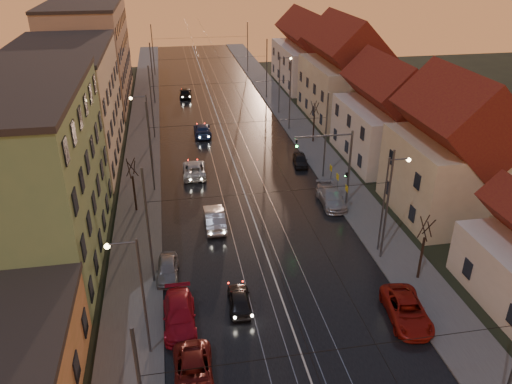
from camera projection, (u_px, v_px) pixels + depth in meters
ground at (303, 358)px, 29.29m from camera, size 160.00×160.00×0.00m
road at (222, 131)px, 64.46m from camera, size 16.00×120.00×0.04m
sidewalk_left at (144, 135)px, 62.85m from camera, size 4.00×120.00×0.15m
sidewalk_right at (297, 126)px, 66.02m from camera, size 4.00×120.00×0.15m
tram_rail_0 at (205, 132)px, 64.10m from camera, size 0.06×120.00×0.03m
tram_rail_1 at (216, 131)px, 64.32m from camera, size 0.06×120.00×0.03m
tram_rail_2 at (228, 130)px, 64.57m from camera, size 0.06×120.00×0.03m
tram_rail_3 at (239, 130)px, 64.79m from camera, size 0.06×120.00×0.03m
apartment_left_1 at (21, 181)px, 35.91m from camera, size 10.00×18.00×13.00m
apartment_left_2 at (66, 107)px, 53.73m from camera, size 10.00×20.00×12.00m
apartment_left_3 at (90, 53)px, 74.39m from camera, size 10.00×24.00×14.00m
house_right_1 at (452, 156)px, 42.73m from camera, size 8.67×10.20×10.80m
house_right_2 at (388, 118)px, 54.53m from camera, size 9.18×12.24×9.20m
house_right_3 at (344, 75)px, 67.20m from camera, size 9.18×14.28×11.50m
house_right_4 at (308, 55)px, 83.37m from camera, size 9.18×16.32×10.00m
catenary_pole_l_1 at (148, 228)px, 33.82m from camera, size 0.16×0.16×9.00m
catenary_pole_r_1 at (387, 207)px, 36.55m from camera, size 0.16×0.16×9.00m
catenary_pole_l_2 at (150, 148)px, 47.02m from camera, size 0.16×0.16×9.00m
catenary_pole_r_2 at (326, 137)px, 49.74m from camera, size 0.16×0.16×9.00m
catenary_pole_l_3 at (152, 103)px, 60.21m from camera, size 0.16×0.16×9.00m
catenary_pole_r_3 at (290, 96)px, 62.93m from camera, size 0.16×0.16×9.00m
catenary_pole_l_4 at (152, 74)px, 73.40m from camera, size 0.16×0.16×9.00m
catenary_pole_r_4 at (267, 69)px, 76.13m from camera, size 0.16×0.16×9.00m
catenary_pole_l_5 at (153, 51)px, 89.23m from camera, size 0.16×0.16×9.00m
catenary_pole_r_5 at (248, 47)px, 91.96m from camera, size 0.16×0.16×9.00m
street_lamp_0 at (137, 287)px, 27.41m from camera, size 1.75×0.32×8.00m
street_lamp_1 at (388, 196)px, 37.33m from camera, size 1.75×0.32×8.00m
street_lamp_2 at (146, 124)px, 52.04m from camera, size 1.75×0.32×8.00m
street_lamp_3 at (282, 79)px, 69.00m from camera, size 1.75×0.32×8.00m
traffic_light_mast at (339, 159)px, 44.32m from camera, size 5.30×0.32×7.20m
bare_tree_0 at (134, 187)px, 44.15m from camera, size 1.09×1.09×5.11m
bare_tree_1 at (422, 250)px, 35.07m from camera, size 1.09×1.09×5.11m
bare_tree_2 at (314, 123)px, 59.73m from camera, size 1.09×1.09×5.11m
driving_car_0 at (239, 300)px, 33.10m from camera, size 1.68×3.72×1.24m
driving_car_1 at (214, 218)px, 42.55m from camera, size 1.70×4.79×1.57m
driving_car_2 at (194, 169)px, 51.92m from camera, size 2.47×5.10×1.40m
driving_car_3 at (202, 130)px, 62.72m from camera, size 2.13×5.09×1.47m
driving_car_4 at (185, 93)px, 78.15m from camera, size 2.11×4.53×1.50m
parked_left_1 at (193, 373)px, 27.43m from camera, size 2.28×4.80×1.32m
parked_left_2 at (179, 315)px, 31.61m from camera, size 2.04×4.98×1.44m
parked_left_3 at (168, 269)px, 36.20m from camera, size 1.77×3.91×1.30m
parked_right_0 at (407, 310)px, 32.02m from camera, size 3.00×5.38×1.42m
parked_right_1 at (331, 197)px, 46.20m from camera, size 2.24×5.13×1.47m
parked_right_2 at (300, 160)px, 54.38m from camera, size 1.92×3.76×1.23m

